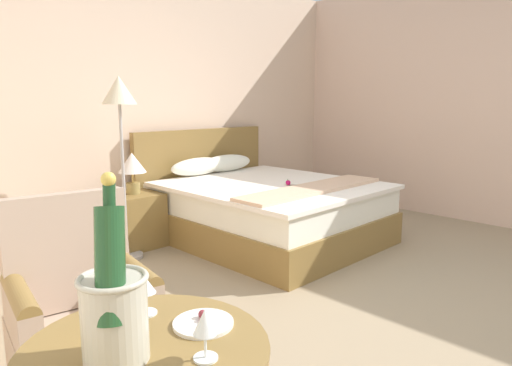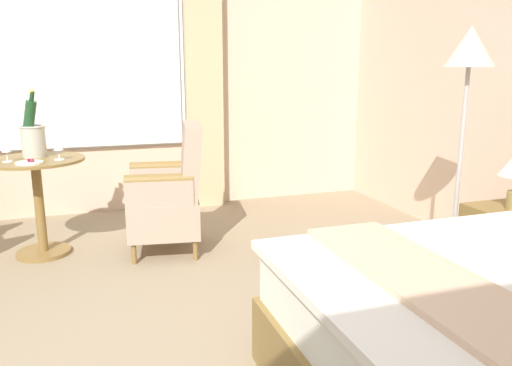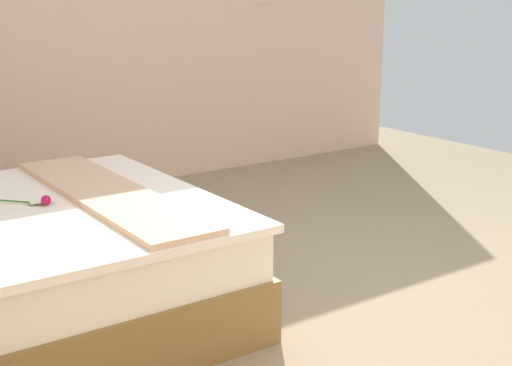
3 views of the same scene
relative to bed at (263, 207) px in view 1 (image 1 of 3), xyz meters
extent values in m
plane|color=gray|center=(-0.78, -1.79, -0.33)|extent=(7.50, 7.50, 0.00)
cube|color=beige|center=(-0.78, 1.16, 1.09)|extent=(6.12, 0.12, 2.84)
cube|color=olive|center=(0.00, -0.07, -0.17)|extent=(1.73, 2.08, 0.31)
cube|color=white|center=(0.00, -0.07, 0.11)|extent=(1.67, 2.02, 0.24)
cube|color=white|center=(0.00, -0.13, 0.25)|extent=(1.76, 1.95, 0.04)
cube|color=#D6B08F|center=(0.00, -0.64, 0.28)|extent=(1.73, 0.37, 0.03)
cube|color=olive|center=(0.00, 1.01, 0.38)|extent=(1.81, 0.08, 0.78)
ellipsoid|color=white|center=(-0.21, 0.81, 0.37)|extent=(0.73, 0.24, 0.21)
ellipsoid|color=white|center=(0.21, 0.81, 0.37)|extent=(0.73, 0.24, 0.20)
cylinder|color=#2D6628|center=(0.13, -0.22, 0.28)|extent=(0.23, 0.21, 0.01)
sphere|color=#B20F4C|center=(0.01, -0.33, 0.30)|extent=(0.05, 0.05, 0.05)
ellipsoid|color=#33702D|center=(0.13, -0.52, 0.29)|extent=(0.03, 0.05, 0.01)
cube|color=white|center=(0.07, -0.32, 0.28)|extent=(0.09, 0.12, 0.00)
cube|color=olive|center=(-1.09, 0.70, -0.06)|extent=(0.45, 0.48, 0.53)
sphere|color=#B7B2A8|center=(-0.85, 0.70, 0.05)|extent=(0.02, 0.02, 0.02)
cylinder|color=olive|center=(-1.09, 0.70, 0.25)|extent=(0.13, 0.13, 0.11)
cylinder|color=tan|center=(-1.09, 0.70, 0.36)|extent=(0.02, 0.02, 0.10)
cone|color=silver|center=(-1.09, 0.70, 0.50)|extent=(0.27, 0.27, 0.19)
cylinder|color=#AFAAA8|center=(-1.33, 0.44, -0.31)|extent=(0.28, 0.28, 0.03)
cylinder|color=#AFAAA8|center=(-1.33, 0.44, 0.38)|extent=(0.03, 0.03, 1.35)
cone|color=beige|center=(-1.33, 0.44, 1.18)|extent=(0.30, 0.30, 0.24)
cylinder|color=olive|center=(-2.70, -2.17, 0.40)|extent=(0.70, 0.70, 0.02)
cylinder|color=#B8B5A4|center=(-2.79, -2.17, 0.52)|extent=(0.17, 0.17, 0.23)
torus|color=#B8B5A4|center=(-2.79, -2.17, 0.63)|extent=(0.18, 0.18, 0.02)
cylinder|color=white|center=(-2.79, -2.17, 0.61)|extent=(0.15, 0.15, 0.03)
cylinder|color=#1E4723|center=(-2.80, -2.19, 0.68)|extent=(0.12, 0.13, 0.31)
cylinder|color=#193D1E|center=(-2.77, -2.15, 0.85)|extent=(0.04, 0.05, 0.08)
sphere|color=gold|center=(-2.77, -2.15, 0.89)|extent=(0.04, 0.04, 0.04)
cylinder|color=white|center=(-2.62, -2.34, 0.41)|extent=(0.07, 0.07, 0.01)
cylinder|color=white|center=(-2.62, -2.34, 0.45)|extent=(0.01, 0.01, 0.07)
cone|color=white|center=(-2.62, -2.34, 0.51)|extent=(0.06, 0.06, 0.07)
cylinder|color=white|center=(-2.59, -1.99, 0.41)|extent=(0.07, 0.07, 0.01)
cylinder|color=white|center=(-2.59, -1.99, 0.45)|extent=(0.01, 0.01, 0.07)
cone|color=white|center=(-2.59, -1.99, 0.51)|extent=(0.07, 0.07, 0.06)
cylinder|color=white|center=(-2.51, -2.18, 0.41)|extent=(0.19, 0.19, 0.01)
sphere|color=maroon|center=(-2.49, -2.16, 0.43)|extent=(0.03, 0.03, 0.03)
sphere|color=maroon|center=(-2.50, -2.19, 0.43)|extent=(0.02, 0.02, 0.02)
cylinder|color=olive|center=(-2.21, -1.10, -0.25)|extent=(0.04, 0.04, 0.15)
cube|color=tan|center=(-2.50, -1.28, -0.04)|extent=(0.67, 0.61, 0.27)
cube|color=tan|center=(-2.46, -1.07, 0.37)|extent=(0.59, 0.26, 0.56)
cube|color=tan|center=(-2.74, -1.26, 0.19)|extent=(0.17, 0.49, 0.19)
cylinder|color=olive|center=(-2.74, -1.26, 0.28)|extent=(0.17, 0.49, 0.09)
cube|color=tan|center=(-2.25, -1.34, 0.19)|extent=(0.17, 0.49, 0.19)
cylinder|color=olive|center=(-2.25, -1.34, 0.28)|extent=(0.17, 0.49, 0.09)
camera|label=1|loc=(-3.30, -3.21, 1.08)|focal=32.00mm
camera|label=2|loc=(1.21, -1.79, 1.04)|focal=35.00mm
camera|label=3|loc=(-3.30, 0.73, 1.27)|focal=50.00mm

